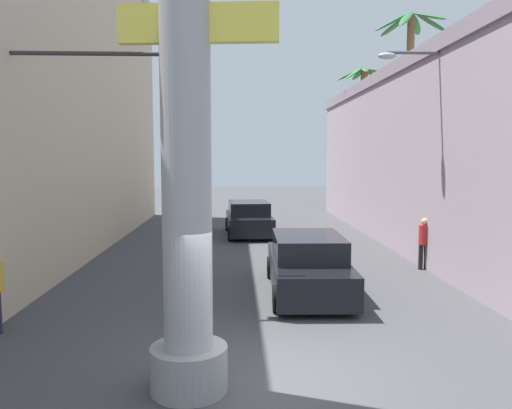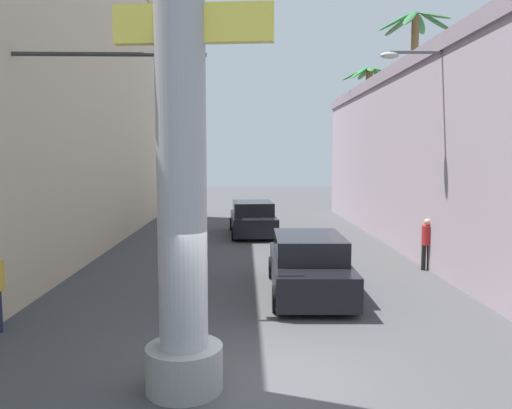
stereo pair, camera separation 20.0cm
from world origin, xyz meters
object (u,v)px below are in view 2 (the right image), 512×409
palm_tree_mid_right (413,96)px  traffic_light_mast (51,128)px  car_lead (309,266)px  palm_tree_far_right (369,128)px  car_far (253,219)px  pedestrian_mid_right (427,240)px  neon_sign_pole (181,81)px  street_lamp (449,138)px

palm_tree_mid_right → traffic_light_mast: bearing=-144.0°
car_lead → palm_tree_far_right: 15.85m
traffic_light_mast → palm_tree_far_right: bearing=54.1°
car_lead → palm_tree_far_right: bearing=70.4°
car_far → palm_tree_mid_right: 8.81m
traffic_light_mast → pedestrian_mid_right: bearing=20.5°
neon_sign_pole → pedestrian_mid_right: 11.25m
street_lamp → palm_tree_far_right: (0.59, 12.31, 1.00)m
traffic_light_mast → pedestrian_mid_right: traffic_light_mast is taller
pedestrian_mid_right → car_lead: bearing=-147.6°
street_lamp → pedestrian_mid_right: (-0.36, 0.60, -3.24)m
traffic_light_mast → palm_tree_far_right: palm_tree_far_right is taller
neon_sign_pole → car_lead: bearing=64.4°
traffic_light_mast → palm_tree_far_right: (11.28, 15.57, 0.92)m
palm_tree_mid_right → palm_tree_far_right: bearing=89.3°
street_lamp → pedestrian_mid_right: size_ratio=4.14×
traffic_light_mast → car_lead: traffic_light_mast is taller
car_lead → pedestrian_mid_right: size_ratio=2.90×
car_far → neon_sign_pole: bearing=-94.9°
car_far → palm_tree_mid_right: size_ratio=0.48×
street_lamp → car_lead: (-4.50, -2.02, -3.46)m
street_lamp → palm_tree_far_right: bearing=87.2°
car_lead → street_lamp: bearing=24.2°
palm_tree_far_right → street_lamp: bearing=-92.8°
palm_tree_mid_right → pedestrian_mid_right: size_ratio=5.62×
neon_sign_pole → car_lead: size_ratio=2.19×
car_lead → palm_tree_far_right: palm_tree_far_right is taller
neon_sign_pole → traffic_light_mast: 5.58m
car_lead → palm_tree_mid_right: 10.04m
car_lead → traffic_light_mast: bearing=-168.7°
neon_sign_pole → palm_tree_far_right: neon_sign_pole is taller
pedestrian_mid_right → street_lamp: bearing=-59.2°
neon_sign_pole → pedestrian_mid_right: neon_sign_pole is taller
street_lamp → palm_tree_far_right: size_ratio=0.81×
car_far → palm_tree_far_right: size_ratio=0.53×
traffic_light_mast → palm_tree_mid_right: 13.95m
neon_sign_pole → palm_tree_mid_right: (7.65, 12.43, 1.30)m
street_lamp → palm_tree_far_right: palm_tree_far_right is taller
traffic_light_mast → pedestrian_mid_right: (10.33, 3.86, -3.32)m
car_far → palm_tree_far_right: bearing=34.0°
car_far → palm_tree_far_right: (6.41, 4.32, 4.46)m
traffic_light_mast → palm_tree_mid_right: size_ratio=0.65×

